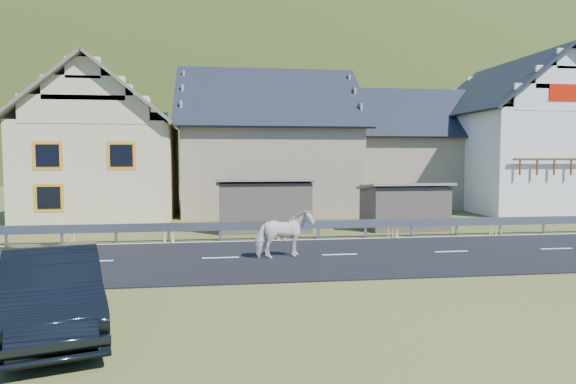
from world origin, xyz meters
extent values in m
plane|color=#2F3E14|center=(0.00, 0.00, 0.00)|extent=(160.00, 160.00, 0.00)
cube|color=black|center=(0.00, 0.00, 0.02)|extent=(60.00, 7.00, 0.04)
cube|color=silver|center=(0.00, 0.00, 0.04)|extent=(60.00, 6.60, 0.01)
cube|color=#93969B|center=(0.00, 3.68, 0.58)|extent=(28.00, 0.08, 0.34)
cube|color=#93969B|center=(-12.00, 3.70, 0.35)|extent=(0.10, 0.06, 0.70)
cube|color=#93969B|center=(-10.00, 3.70, 0.35)|extent=(0.10, 0.06, 0.70)
cube|color=#93969B|center=(-8.00, 3.70, 0.35)|extent=(0.10, 0.06, 0.70)
cube|color=#93969B|center=(-6.00, 3.70, 0.35)|extent=(0.10, 0.06, 0.70)
cube|color=#93969B|center=(-4.00, 3.70, 0.35)|extent=(0.10, 0.06, 0.70)
cube|color=#93969B|center=(-2.00, 3.70, 0.35)|extent=(0.10, 0.06, 0.70)
cube|color=#93969B|center=(0.00, 3.70, 0.35)|extent=(0.10, 0.06, 0.70)
cube|color=#93969B|center=(2.00, 3.70, 0.35)|extent=(0.10, 0.06, 0.70)
cube|color=#93969B|center=(4.00, 3.70, 0.35)|extent=(0.10, 0.06, 0.70)
cube|color=#93969B|center=(6.00, 3.70, 0.35)|extent=(0.10, 0.06, 0.70)
cube|color=#93969B|center=(8.00, 3.70, 0.35)|extent=(0.10, 0.06, 0.70)
cube|color=#93969B|center=(10.00, 3.70, 0.35)|extent=(0.10, 0.06, 0.70)
cube|color=brown|center=(-2.00, 6.50, 1.10)|extent=(4.30, 3.30, 2.40)
cube|color=brown|center=(4.50, 6.00, 1.00)|extent=(3.80, 2.90, 2.20)
cube|color=beige|center=(-10.00, 12.00, 2.50)|extent=(7.00, 9.00, 5.00)
cube|color=orange|center=(-11.60, 7.50, 3.40)|extent=(1.30, 0.12, 1.30)
cube|color=orange|center=(-8.40, 7.50, 3.40)|extent=(1.30, 0.12, 1.30)
cube|color=orange|center=(-11.60, 7.50, 1.50)|extent=(1.30, 0.12, 1.30)
cube|color=gray|center=(-12.00, 13.50, 6.56)|extent=(0.70, 0.70, 2.40)
cube|color=gray|center=(-1.00, 15.00, 2.50)|extent=(10.00, 9.00, 5.00)
cube|color=gray|center=(9.00, 17.00, 2.30)|extent=(9.00, 8.00, 4.60)
cube|color=silver|center=(15.00, 14.00, 3.00)|extent=(8.00, 10.00, 6.00)
cube|color=#C11300|center=(15.00, 8.97, 6.80)|extent=(2.60, 0.06, 0.90)
cube|color=brown|center=(15.00, 8.75, 3.20)|extent=(6.80, 0.12, 0.12)
ellipsoid|color=#24370D|center=(5.00, 180.00, -20.00)|extent=(440.00, 280.00, 260.00)
imported|color=silver|center=(-1.93, -0.24, 0.82)|extent=(1.30, 2.01, 1.57)
imported|color=black|center=(-7.24, -6.59, 0.80)|extent=(3.02, 5.11, 1.59)
camera|label=1|loc=(-4.08, -16.77, 3.37)|focal=32.00mm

